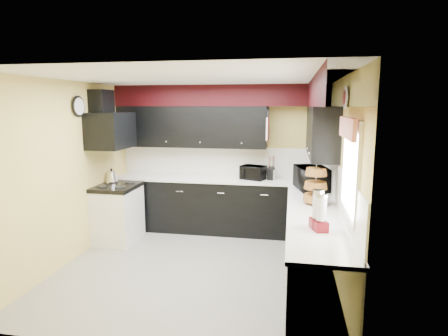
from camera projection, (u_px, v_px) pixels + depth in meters
name	position (u px, v px, depth m)	size (l,w,h in m)	color
ground	(198.00, 267.00, 5.08)	(3.60, 3.60, 0.00)	gray
wall_back	(222.00, 158.00, 6.62)	(3.60, 0.06, 2.50)	#E0C666
wall_right	(340.00, 181.00, 4.55)	(0.06, 3.60, 2.50)	#E0C666
wall_left	(70.00, 172.00, 5.18)	(0.06, 3.60, 2.50)	#E0C666
ceiling	(195.00, 78.00, 4.66)	(3.60, 3.60, 0.06)	white
cab_back	(219.00, 206.00, 6.46)	(3.60, 0.60, 0.90)	black
cab_right	(313.00, 251.00, 4.45)	(0.60, 3.00, 0.90)	black
counter_back	(218.00, 179.00, 6.38)	(3.62, 0.64, 0.04)	white
counter_right	(315.00, 213.00, 4.37)	(0.64, 3.02, 0.04)	white
splash_back	(222.00, 161.00, 6.62)	(3.60, 0.02, 0.50)	white
splash_right	(339.00, 186.00, 4.57)	(0.02, 3.60, 0.50)	white
upper_back	(191.00, 127.00, 6.44)	(2.60, 0.35, 0.70)	black
upper_right	(321.00, 131.00, 5.37)	(0.35, 1.80, 0.70)	black
soffit_back	(220.00, 96.00, 6.26)	(3.60, 0.36, 0.35)	black
soffit_right	(330.00, 91.00, 4.23)	(0.36, 3.24, 0.35)	black
stove	(118.00, 215.00, 5.99)	(0.60, 0.75, 0.86)	white
cooktop	(117.00, 187.00, 5.92)	(0.62, 0.77, 0.06)	black
hood	(111.00, 131.00, 5.78)	(0.50, 0.78, 0.55)	black
hood_duct	(102.00, 103.00, 5.73)	(0.24, 0.40, 0.40)	black
window	(351.00, 169.00, 3.63)	(0.03, 0.86, 0.96)	white
valance	(347.00, 128.00, 3.58)	(0.04, 0.88, 0.20)	red
pan_top	(268.00, 116.00, 6.11)	(0.03, 0.22, 0.40)	black
pan_mid	(267.00, 131.00, 6.02)	(0.03, 0.28, 0.46)	black
pan_low	(268.00, 132.00, 6.28)	(0.03, 0.24, 0.42)	black
cut_board	(268.00, 129.00, 5.90)	(0.03, 0.26, 0.35)	white
baskets	(316.00, 185.00, 4.66)	(0.27, 0.27, 0.50)	brown
clock	(78.00, 106.00, 5.27)	(0.03, 0.30, 0.30)	black
deco_plate	(346.00, 97.00, 4.06)	(0.03, 0.24, 0.24)	white
toaster_oven	(253.00, 172.00, 6.26)	(0.40, 0.33, 0.23)	black
microwave	(312.00, 178.00, 5.49)	(0.60, 0.41, 0.33)	black
utensil_crock	(271.00, 174.00, 6.24)	(0.16, 0.16, 0.17)	silver
knife_block	(271.00, 174.00, 6.19)	(0.10, 0.13, 0.21)	black
kettle	(112.00, 177.00, 6.13)	(0.20, 0.20, 0.18)	silver
dispenser_a	(321.00, 215.00, 3.65)	(0.12, 0.12, 0.34)	#5F160E
dispenser_b	(317.00, 211.00, 3.75)	(0.13, 0.13, 0.36)	#610503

